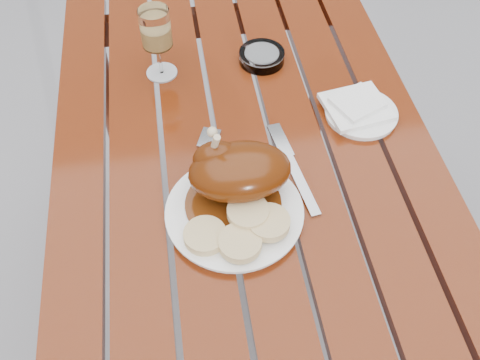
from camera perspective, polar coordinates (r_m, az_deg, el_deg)
The scene contains 11 objects.
ground at distance 1.77m, azimuth 0.25°, elevation -12.52°, with size 60.00×60.00×0.00m, color slate.
table at distance 1.44m, azimuth 0.30°, elevation -5.92°, with size 0.80×1.20×0.75m, color maroon.
dinner_plate at distance 1.01m, azimuth -0.60°, elevation -3.51°, with size 0.26×0.26×0.02m, color white.
roast_duck at distance 1.00m, azimuth -0.42°, elevation 0.97°, with size 0.21×0.19×0.14m.
bread_dumplings at distance 0.97m, azimuth 0.06°, elevation -5.15°, with size 0.20×0.14×0.03m.
wine_glass at distance 1.26m, azimuth -8.77°, elevation 14.19°, with size 0.07×0.07×0.17m, color tan.
side_plate at distance 1.22m, azimuth 12.78°, elevation 6.94°, with size 0.16×0.16×0.01m, color white.
napkin at distance 1.22m, azimuth 12.30°, elevation 7.64°, with size 0.13×0.12×0.01m, color white.
ashtray at distance 1.33m, azimuth 2.33°, elevation 13.01°, with size 0.11×0.11×0.03m, color #B2B7BC.
fork at distance 1.09m, azimuth -4.57°, elevation 1.00°, with size 0.02×0.20×0.01m, color gray.
knife at distance 1.08m, azimuth 6.04°, elevation 0.63°, with size 0.02×0.21×0.01m, color gray.
Camera 1 is at (-0.13, -0.77, 1.59)m, focal length 40.00 mm.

